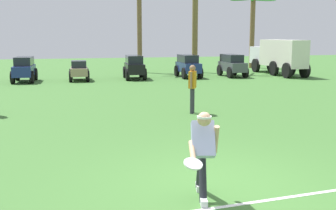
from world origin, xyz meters
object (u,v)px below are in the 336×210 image
(frisbee_in_flight, at_px, (193,164))
(parked_car_slot_f, at_px, (232,65))
(parked_car_slot_e, at_px, (188,65))
(parked_car_slot_d, at_px, (134,66))
(palm_tree_right_of_centre, at_px, (195,8))
(palm_tree_far_right, at_px, (252,24))
(parked_car_slot_c, at_px, (79,70))
(teammate_near_sideline, at_px, (192,84))
(box_truck, at_px, (278,55))
(parked_car_slot_b, at_px, (24,68))
(frisbee_thrower, at_px, (203,150))
(palm_tree_left_of_centre, at_px, (139,11))

(frisbee_in_flight, height_order, parked_car_slot_f, parked_car_slot_f)
(frisbee_in_flight, bearing_deg, parked_car_slot_f, 65.53)
(parked_car_slot_e, bearing_deg, frisbee_in_flight, -106.90)
(parked_car_slot_d, relative_size, palm_tree_right_of_centre, 0.33)
(frisbee_in_flight, relative_size, palm_tree_right_of_centre, 0.04)
(palm_tree_far_right, bearing_deg, parked_car_slot_c, -155.60)
(teammate_near_sideline, height_order, parked_car_slot_c, teammate_near_sideline)
(box_truck, bearing_deg, palm_tree_far_right, 82.14)
(parked_car_slot_e, xyz_separation_m, box_truck, (6.09, 0.32, 0.51))
(frisbee_in_flight, xyz_separation_m, parked_car_slot_b, (-3.58, 18.54, -0.04))
(parked_car_slot_d, bearing_deg, palm_tree_right_of_centre, 34.88)
(parked_car_slot_b, distance_m, box_truck, 15.35)
(parked_car_slot_c, bearing_deg, frisbee_thrower, -86.74)
(parked_car_slot_d, bearing_deg, parked_car_slot_f, -1.57)
(parked_car_slot_b, bearing_deg, parked_car_slot_f, -0.55)
(parked_car_slot_d, bearing_deg, frisbee_thrower, -96.62)
(teammate_near_sideline, bearing_deg, frisbee_in_flight, -107.61)
(parked_car_slot_c, height_order, box_truck, box_truck)
(parked_car_slot_c, height_order, parked_car_slot_d, parked_car_slot_d)
(box_truck, distance_m, palm_tree_far_right, 5.96)
(palm_tree_far_right, bearing_deg, parked_car_slot_f, -124.29)
(teammate_near_sideline, xyz_separation_m, palm_tree_far_right, (10.14, 17.00, 2.38))
(parked_car_slot_d, xyz_separation_m, palm_tree_far_right, (10.09, 5.89, 2.59))
(frisbee_in_flight, relative_size, parked_car_slot_f, 0.13)
(parked_car_slot_c, relative_size, parked_car_slot_d, 0.91)
(parked_car_slot_b, height_order, parked_car_slot_e, same)
(box_truck, bearing_deg, frisbee_in_flight, -121.80)
(parked_car_slot_d, height_order, parked_car_slot_e, same)
(parked_car_slot_c, distance_m, palm_tree_left_of_centre, 6.92)
(parked_car_slot_f, bearing_deg, palm_tree_far_right, 55.71)
(parked_car_slot_b, height_order, parked_car_slot_f, same)
(teammate_near_sideline, relative_size, palm_tree_left_of_centre, 0.23)
(parked_car_slot_b, distance_m, parked_car_slot_d, 6.00)
(teammate_near_sideline, relative_size, parked_car_slot_c, 0.70)
(parked_car_slot_e, distance_m, parked_car_slot_f, 2.74)
(frisbee_thrower, distance_m, palm_tree_right_of_centre, 22.68)
(parked_car_slot_e, xyz_separation_m, palm_tree_left_of_centre, (-2.15, 4.08, 3.35))
(palm_tree_left_of_centre, distance_m, palm_tree_right_of_centre, 3.72)
(parked_car_slot_f, bearing_deg, box_truck, 8.81)
(frisbee_thrower, relative_size, palm_tree_right_of_centre, 0.19)
(frisbee_thrower, xyz_separation_m, teammate_near_sideline, (2.05, 6.95, 0.15))
(frisbee_in_flight, xyz_separation_m, palm_tree_right_of_centre, (7.13, 21.88, 3.50))
(frisbee_thrower, height_order, palm_tree_left_of_centre, palm_tree_left_of_centre)
(parked_car_slot_d, height_order, palm_tree_right_of_centre, palm_tree_right_of_centre)
(parked_car_slot_c, bearing_deg, frisbee_in_flight, -87.82)
(parked_car_slot_c, xyz_separation_m, parked_car_slot_d, (3.12, 0.11, 0.16))
(frisbee_in_flight, relative_size, palm_tree_far_right, 0.06)
(parked_car_slot_c, distance_m, palm_tree_right_of_centre, 9.30)
(frisbee_thrower, bearing_deg, palm_tree_right_of_centre, 72.31)
(parked_car_slot_b, height_order, box_truck, box_truck)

